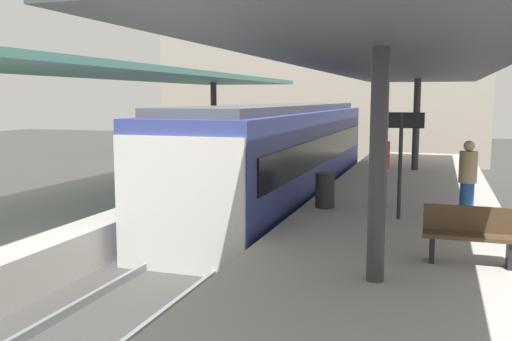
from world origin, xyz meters
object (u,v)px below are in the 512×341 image
(commuter_train, at_px, (281,156))
(litter_bin, at_px, (325,190))
(platform_bench, at_px, (471,233))
(passenger_far_end, at_px, (468,179))
(passenger_near_bench, at_px, (381,169))
(platform_sign, at_px, (401,141))

(commuter_train, relative_size, litter_bin, 17.83)
(platform_bench, xyz_separation_m, passenger_far_end, (0.08, 3.20, 0.39))
(commuter_train, bearing_deg, litter_bin, -61.15)
(platform_bench, height_order, litter_bin, platform_bench)
(litter_bin, bearing_deg, passenger_near_bench, 15.85)
(platform_bench, distance_m, platform_sign, 3.34)
(platform_sign, xyz_separation_m, passenger_near_bench, (-0.48, 1.10, -0.72))
(platform_bench, bearing_deg, platform_sign, 113.51)
(commuter_train, xyz_separation_m, platform_sign, (3.83, -4.61, 0.90))
(platform_bench, bearing_deg, litter_bin, 129.14)
(passenger_near_bench, bearing_deg, passenger_far_end, -23.12)
(passenger_far_end, bearing_deg, commuter_train, 140.27)
(passenger_far_end, bearing_deg, platform_bench, -91.35)
(litter_bin, bearing_deg, platform_sign, -23.88)
(passenger_near_bench, height_order, passenger_far_end, passenger_near_bench)
(commuter_train, relative_size, platform_bench, 10.19)
(litter_bin, relative_size, passenger_far_end, 0.49)
(platform_sign, bearing_deg, passenger_near_bench, 113.62)
(commuter_train, distance_m, platform_bench, 9.05)
(passenger_near_bench, bearing_deg, platform_bench, -66.46)
(passenger_near_bench, relative_size, passenger_far_end, 1.06)
(platform_sign, height_order, passenger_near_bench, platform_sign)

